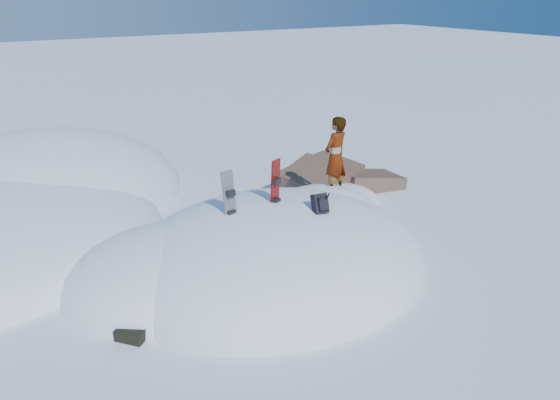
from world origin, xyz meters
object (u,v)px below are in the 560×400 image
snowboard_red (275,193)px  snowboard_dark (230,205)px  person (335,157)px  backpack (320,204)px

snowboard_red → snowboard_dark: bearing=153.0°
snowboard_red → snowboard_dark: snowboard_red is taller
snowboard_dark → person: 3.36m
backpack → person: size_ratio=0.25×
backpack → person: person is taller
snowboard_dark → backpack: snowboard_dark is taller
backpack → snowboard_red: bearing=133.1°
backpack → person: 2.37m
snowboard_dark → person: size_ratio=0.73×
snowboard_dark → person: person is taller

